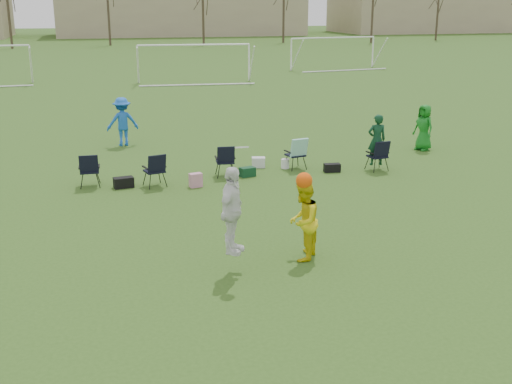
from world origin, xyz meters
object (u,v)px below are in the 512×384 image
object	(u,v)px
goal_mid	(194,52)
goal_right	(333,44)
fielder_green_far	(424,127)
center_contest	(272,215)
fielder_blue	(122,122)

from	to	relation	value
goal_mid	goal_right	size ratio (longest dim) A/B	1.01
fielder_green_far	goal_right	distance (m)	29.14
center_contest	goal_right	xyz separation A→B (m)	(15.44, 36.89, 0.88)
fielder_blue	center_contest	xyz separation A→B (m)	(2.23, -12.14, 0.16)
center_contest	goal_right	bearing A→B (deg)	67.29
center_contest	goal_mid	distance (m)	31.09
center_contest	goal_mid	xyz separation A→B (m)	(3.44, 30.89, 0.88)
center_contest	goal_mid	bearing A→B (deg)	83.64
fielder_blue	goal_mid	size ratio (longest dim) A/B	0.24
goal_mid	fielder_blue	bearing A→B (deg)	-102.84
fielder_blue	center_contest	bearing A→B (deg)	92.77
goal_mid	goal_right	distance (m)	13.42
fielder_blue	center_contest	size ratio (longest dim) A/B	0.70
goal_mid	center_contest	bearing A→B (deg)	-92.36
fielder_green_far	goal_mid	bearing A→B (deg)	172.11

